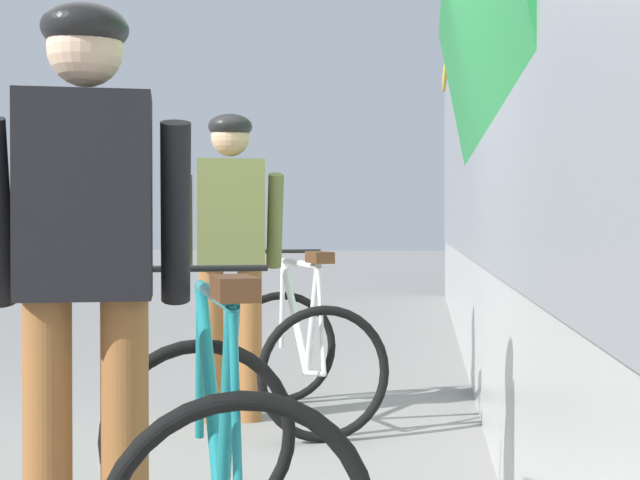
{
  "coord_description": "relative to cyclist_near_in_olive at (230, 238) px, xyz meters",
  "views": [
    {
      "loc": [
        0.97,
        -3.86,
        1.11
      ],
      "look_at": [
        0.45,
        0.39,
        1.05
      ],
      "focal_mm": 48.73,
      "sensor_mm": 36.0,
      "label": 1
    }
  ],
  "objects": [
    {
      "name": "bicycle_far_teal",
      "position": [
        0.49,
        -2.32,
        -0.65
      ],
      "size": [
        1.04,
        1.25,
        0.99
      ],
      "color": "black",
      "rests_on": "ground"
    },
    {
      "name": "ground_plane",
      "position": [
        0.14,
        -1.01,
        -1.05
      ],
      "size": [
        80.0,
        80.0,
        0.0
      ],
      "primitive_type": "plane",
      "color": "gray"
    },
    {
      "name": "cyclist_far_in_dark",
      "position": [
        0.12,
        -2.43,
        0.0
      ],
      "size": [
        0.66,
        0.42,
        1.76
      ],
      "color": "#935B2D",
      "rests_on": "ground"
    },
    {
      "name": "bicycle_near_white",
      "position": [
        0.4,
        0.04,
        -0.65
      ],
      "size": [
        1.06,
        1.26,
        0.99
      ],
      "color": "black",
      "rests_on": "ground"
    },
    {
      "name": "cyclist_near_in_olive",
      "position": [
        0.0,
        0.0,
        0.0
      ],
      "size": [
        0.66,
        0.41,
        1.76
      ],
      "color": "#935B2D",
      "rests_on": "ground"
    }
  ]
}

